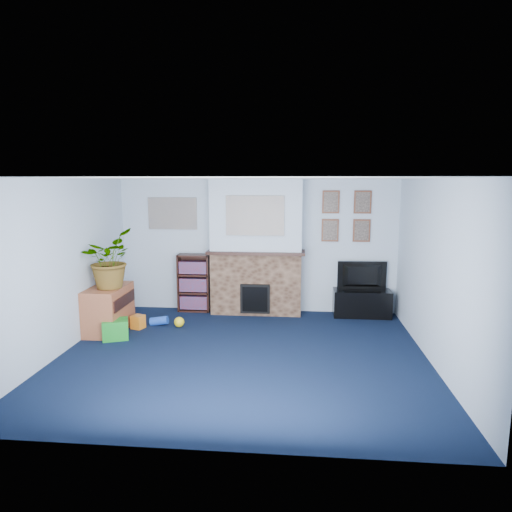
# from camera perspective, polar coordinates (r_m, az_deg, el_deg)

# --- Properties ---
(floor) EXTENTS (5.00, 4.50, 0.01)m
(floor) POSITION_cam_1_polar(r_m,az_deg,el_deg) (6.40, -1.70, -12.31)
(floor) COLOR black
(floor) RESTS_ON ground
(ceiling) EXTENTS (5.00, 4.50, 0.01)m
(ceiling) POSITION_cam_1_polar(r_m,az_deg,el_deg) (5.95, -1.81, 9.70)
(ceiling) COLOR white
(ceiling) RESTS_ON wall_back
(wall_back) EXTENTS (5.00, 0.04, 2.40)m
(wall_back) POSITION_cam_1_polar(r_m,az_deg,el_deg) (8.27, 0.15, 1.27)
(wall_back) COLOR silver
(wall_back) RESTS_ON ground
(wall_front) EXTENTS (5.00, 0.04, 2.40)m
(wall_front) POSITION_cam_1_polar(r_m,az_deg,el_deg) (3.91, -5.84, -8.04)
(wall_front) COLOR silver
(wall_front) RESTS_ON ground
(wall_left) EXTENTS (0.04, 4.50, 2.40)m
(wall_left) POSITION_cam_1_polar(r_m,az_deg,el_deg) (6.83, -23.05, -1.21)
(wall_left) COLOR silver
(wall_left) RESTS_ON ground
(wall_right) EXTENTS (0.04, 4.50, 2.40)m
(wall_right) POSITION_cam_1_polar(r_m,az_deg,el_deg) (6.27, 21.56, -2.00)
(wall_right) COLOR silver
(wall_right) RESTS_ON ground
(chimney_breast) EXTENTS (1.72, 0.50, 2.40)m
(chimney_breast) POSITION_cam_1_polar(r_m,az_deg,el_deg) (8.07, 0.02, 0.96)
(chimney_breast) COLOR brown
(chimney_breast) RESTS_ON ground
(collage_main) EXTENTS (1.00, 0.03, 0.68)m
(collage_main) POSITION_cam_1_polar(r_m,az_deg,el_deg) (7.80, -0.12, 5.07)
(collage_main) COLOR gray
(collage_main) RESTS_ON chimney_breast
(collage_left) EXTENTS (0.90, 0.03, 0.58)m
(collage_left) POSITION_cam_1_polar(r_m,az_deg,el_deg) (8.47, -10.39, 5.26)
(collage_left) COLOR gray
(collage_left) RESTS_ON wall_back
(portrait_tl) EXTENTS (0.30, 0.03, 0.40)m
(portrait_tl) POSITION_cam_1_polar(r_m,az_deg,el_deg) (8.16, 9.33, 6.68)
(portrait_tl) COLOR brown
(portrait_tl) RESTS_ON wall_back
(portrait_tr) EXTENTS (0.30, 0.03, 0.40)m
(portrait_tr) POSITION_cam_1_polar(r_m,az_deg,el_deg) (8.22, 13.19, 6.58)
(portrait_tr) COLOR brown
(portrait_tr) RESTS_ON wall_back
(portrait_bl) EXTENTS (0.30, 0.03, 0.40)m
(portrait_bl) POSITION_cam_1_polar(r_m,az_deg,el_deg) (8.20, 9.24, 3.19)
(portrait_bl) COLOR brown
(portrait_bl) RESTS_ON wall_back
(portrait_br) EXTENTS (0.30, 0.03, 0.40)m
(portrait_br) POSITION_cam_1_polar(r_m,az_deg,el_deg) (8.26, 13.06, 3.11)
(portrait_br) COLOR brown
(portrait_br) RESTS_ON wall_back
(tv_stand) EXTENTS (1.00, 0.42, 0.47)m
(tv_stand) POSITION_cam_1_polar(r_m,az_deg,el_deg) (8.30, 13.08, -5.83)
(tv_stand) COLOR black
(tv_stand) RESTS_ON ground
(television) EXTENTS (0.86, 0.15, 0.49)m
(television) POSITION_cam_1_polar(r_m,az_deg,el_deg) (8.20, 13.19, -2.46)
(television) COLOR black
(television) RESTS_ON tv_stand
(bookshelf) EXTENTS (0.58, 0.28, 1.05)m
(bookshelf) POSITION_cam_1_polar(r_m,az_deg,el_deg) (8.44, -7.72, -3.48)
(bookshelf) COLOR black
(bookshelf) RESTS_ON ground
(sideboard) EXTENTS (0.51, 0.93, 0.72)m
(sideboard) POSITION_cam_1_polar(r_m,az_deg,el_deg) (7.64, -17.93, -6.39)
(sideboard) COLOR #995131
(sideboard) RESTS_ON ground
(potted_plant) EXTENTS (0.85, 0.94, 0.90)m
(potted_plant) POSITION_cam_1_polar(r_m,az_deg,el_deg) (7.40, -18.05, -0.37)
(potted_plant) COLOR #26661E
(potted_plant) RESTS_ON sideboard
(mantel_clock) EXTENTS (0.11, 0.07, 0.15)m
(mantel_clock) POSITION_cam_1_polar(r_m,az_deg,el_deg) (8.03, -0.78, 1.17)
(mantel_clock) COLOR gold
(mantel_clock) RESTS_ON chimney_breast
(mantel_candle) EXTENTS (0.05, 0.05, 0.15)m
(mantel_candle) POSITION_cam_1_polar(r_m,az_deg,el_deg) (8.00, 2.22, 1.20)
(mantel_candle) COLOR #B2BFC6
(mantel_candle) RESTS_ON chimney_breast
(mantel_teddy) EXTENTS (0.12, 0.12, 0.12)m
(mantel_teddy) POSITION_cam_1_polar(r_m,az_deg,el_deg) (8.10, -4.24, 1.18)
(mantel_teddy) COLOR slate
(mantel_teddy) RESTS_ON chimney_breast
(mantel_can) EXTENTS (0.06, 0.06, 0.11)m
(mantel_can) POSITION_cam_1_polar(r_m,az_deg,el_deg) (7.99, 4.83, 1.02)
(mantel_can) COLOR orange
(mantel_can) RESTS_ON chimney_breast
(green_crate) EXTENTS (0.45, 0.41, 0.30)m
(green_crate) POSITION_cam_1_polar(r_m,az_deg,el_deg) (7.30, -17.16, -8.81)
(green_crate) COLOR #198C26
(green_crate) RESTS_ON ground
(toy_ball) EXTENTS (0.17, 0.17, 0.17)m
(toy_ball) POSITION_cam_1_polar(r_m,az_deg,el_deg) (7.63, -9.58, -8.10)
(toy_ball) COLOR yellow
(toy_ball) RESTS_ON ground
(toy_block) EXTENTS (0.23, 0.23, 0.22)m
(toy_block) POSITION_cam_1_polar(r_m,az_deg,el_deg) (7.70, -14.53, -7.96)
(toy_block) COLOR orange
(toy_block) RESTS_ON ground
(toy_tube) EXTENTS (0.31, 0.14, 0.18)m
(toy_tube) POSITION_cam_1_polar(r_m,az_deg,el_deg) (7.80, -12.01, -7.94)
(toy_tube) COLOR blue
(toy_tube) RESTS_ON ground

